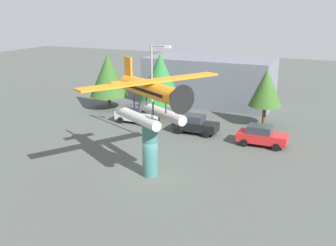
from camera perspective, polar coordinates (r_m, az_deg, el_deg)
The scene contains 11 objects.
ground_plane at distance 28.14m, azimuth -2.55°, elevation -7.58°, with size 140.00×140.00×0.00m, color #4C514C.
display_pedestal at distance 27.37m, azimuth -2.60°, elevation -3.69°, with size 1.10×1.10×4.07m, color #386B66.
floatplane_monument at distance 26.20m, azimuth -2.55°, elevation 3.85°, with size 7.04×9.50×4.00m.
car_near_silver at distance 40.31m, azimuth -4.74°, elevation 1.28°, with size 4.20×2.02×1.76m.
car_mid_black at distance 36.87m, azimuth 3.94°, elevation -0.17°, with size 4.20×2.02×1.76m.
car_far_red at distance 34.50m, azimuth 13.44°, elevation -1.80°, with size 4.20×2.02×1.76m.
streetlight_primary at distance 33.77m, azimuth -2.07°, elevation 5.28°, with size 1.84×0.28×8.46m.
storefront_building at distance 48.03m, azimuth 6.01°, elevation 6.09°, with size 15.11×6.78×5.56m, color slate.
tree_west at distance 45.62m, azimuth -8.67°, elevation 6.87°, with size 4.33×4.33×6.33m.
tree_east at distance 40.00m, azimuth -1.14°, elevation 6.51°, with size 4.53×4.53×7.01m.
tree_center_back at distance 39.49m, azimuth 14.06°, elevation 4.99°, with size 3.27×3.27×5.72m.
Camera 1 is at (11.72, -22.82, 11.58)m, focal length 41.97 mm.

